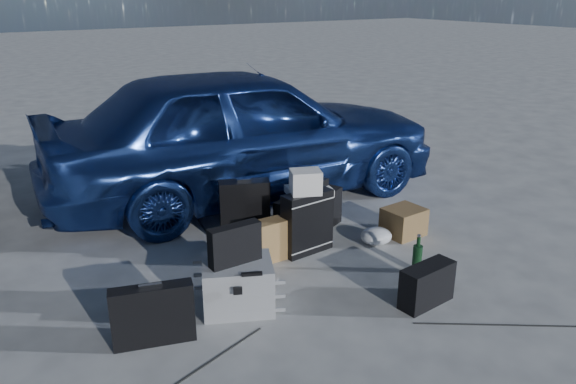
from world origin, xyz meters
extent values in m
plane|color=beige|center=(0.00, 0.00, 0.00)|extent=(60.00, 60.00, 0.00)
imported|color=#244291|center=(0.51, 2.10, 0.71)|extent=(4.33, 2.07, 1.43)
cube|color=#9C9EA1|center=(-0.65, 0.09, 0.18)|extent=(0.61, 0.56, 0.35)
cube|color=black|center=(-0.66, 0.10, 0.49)|extent=(0.38, 0.10, 0.28)
cube|color=black|center=(-1.30, 0.01, 0.20)|extent=(0.53, 0.26, 0.40)
cube|color=black|center=(-0.07, 1.04, 0.28)|extent=(0.46, 0.32, 0.57)
cube|color=black|center=(0.27, 0.57, 0.27)|extent=(0.46, 0.19, 0.54)
cube|color=white|center=(0.25, 0.57, 0.64)|extent=(0.30, 0.28, 0.20)
cube|color=black|center=(0.54, 0.93, 0.18)|extent=(0.78, 0.56, 0.36)
cube|color=white|center=(0.54, 0.93, 0.39)|extent=(0.45, 0.38, 0.07)
cube|color=black|center=(0.55, 0.95, 0.46)|extent=(0.36, 0.30, 0.07)
cube|color=#A87349|center=(-0.08, 0.61, 0.18)|extent=(0.26, 0.16, 0.35)
cube|color=olive|center=(1.22, 0.38, 0.13)|extent=(0.36, 0.32, 0.26)
ellipsoid|color=silver|center=(0.87, 0.36, 0.08)|extent=(0.35, 0.33, 0.15)
cube|color=black|center=(0.50, -0.60, 0.15)|extent=(0.44, 0.20, 0.30)
cylinder|color=black|center=(0.80, -0.21, 0.15)|extent=(0.10, 0.10, 0.30)
camera|label=1|loc=(-2.25, -3.03, 2.14)|focal=35.00mm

